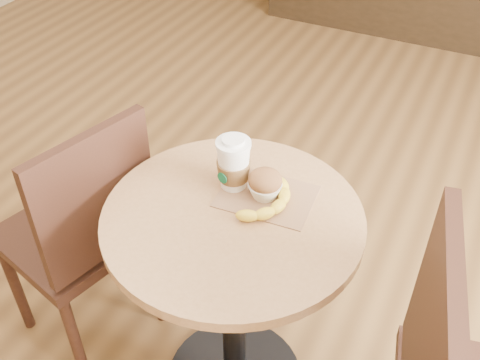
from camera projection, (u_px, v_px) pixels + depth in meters
The scene contains 6 objects.
cafe_table at pixel (234, 277), 1.54m from camera, with size 0.66×0.66×0.75m.
chair_left at pixel (83, 232), 1.70m from camera, with size 0.48×0.48×0.90m.
kraft_bag at pixel (267, 196), 1.44m from camera, with size 0.24×0.18×0.00m, color #8B6243.
coffee_cup at pixel (233, 165), 1.43m from camera, with size 0.09×0.09×0.15m.
muffin at pixel (265, 184), 1.41m from camera, with size 0.09×0.09×0.08m.
banana at pixel (270, 198), 1.41m from camera, with size 0.12×0.23×0.03m, color yellow, non-canonical shape.
Camera 1 is at (0.48, -0.79, 1.70)m, focal length 42.00 mm.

